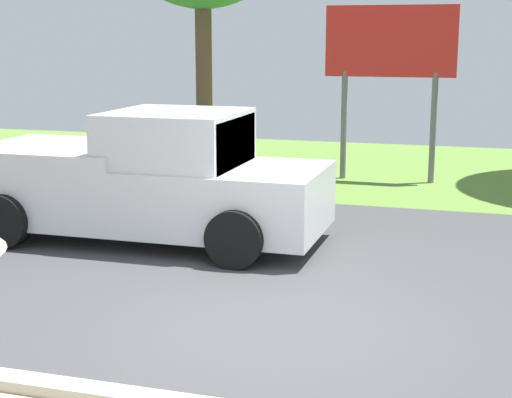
# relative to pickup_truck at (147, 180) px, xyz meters

# --- Properties ---
(ground_plane) EXTENTS (40.00, 22.00, 0.20)m
(ground_plane) POSITION_rel_pickup_truck_xyz_m (2.69, 0.10, -0.92)
(ground_plane) COLOR #424244
(pickup_truck) EXTENTS (5.20, 2.28, 1.88)m
(pickup_truck) POSITION_rel_pickup_truck_xyz_m (0.00, 0.00, 0.00)
(pickup_truck) COLOR silver
(pickup_truck) RESTS_ON ground_plane
(roadside_billboard) EXTENTS (2.60, 0.12, 3.50)m
(roadside_billboard) POSITION_rel_pickup_truck_xyz_m (2.72, 5.70, 1.68)
(roadside_billboard) COLOR slate
(roadside_billboard) RESTS_ON ground_plane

